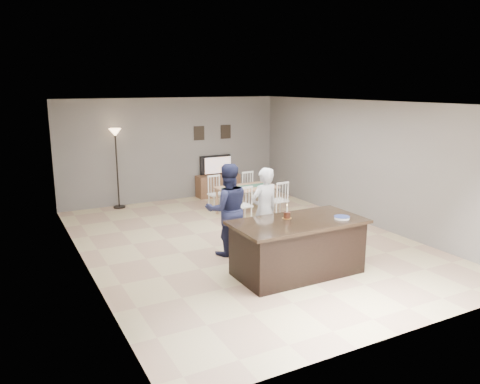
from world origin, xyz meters
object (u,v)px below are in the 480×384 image
kitchen_island (298,247)px  plate_stack (342,218)px  television (217,165)px  woman (264,210)px  tv_console (218,185)px  man (228,209)px  floor_lamp (116,147)px  dining_table (247,191)px  birthday_cake (287,215)px

kitchen_island → plate_stack: bearing=-19.7°
kitchen_island → television: size_ratio=2.35×
woman → television: bearing=-110.7°
tv_console → man: 4.62m
floor_lamp → man: bearing=-77.4°
woman → plate_stack: bearing=107.3°
man → woman: bearing=176.9°
kitchen_island → television: 5.78m
tv_console → dining_table: (-0.17, -1.98, 0.25)m
man → floor_lamp: size_ratio=0.84×
birthday_cake → dining_table: size_ratio=0.14×
television → birthday_cake: bearing=76.7°
tv_console → birthday_cake: birthday_cake is taller
woman → plate_stack: 1.55m
man → kitchen_island: bearing=126.2°
kitchen_island → woman: size_ratio=1.37×
tv_console → man: man is taller
kitchen_island → tv_console: (1.20, 5.57, -0.15)m
man → dining_table: (1.62, 2.24, -0.29)m
birthday_cake → plate_stack: size_ratio=0.92×
television → plate_stack: (-0.52, -5.88, 0.06)m
birthday_cake → woman: bearing=81.1°
dining_table → tv_console: bearing=82.9°
kitchen_island → tv_console: size_ratio=1.79×
woman → dining_table: 2.62m
birthday_cake → dining_table: (1.12, 3.39, -0.41)m
kitchen_island → television: bearing=78.0°
plate_stack → tv_console: bearing=84.9°
tv_console → man: bearing=-113.1°
birthday_cake → floor_lamp: size_ratio=0.12×
woman → floor_lamp: size_ratio=0.79×
man → birthday_cake: man is taller
tv_console → man: (-1.80, -4.22, 0.54)m
kitchen_island → tv_console: bearing=77.8°
kitchen_island → television: television is taller
dining_table → floor_lamp: bearing=140.0°
floor_lamp → dining_table: bearing=-37.9°
woman → floor_lamp: bearing=-76.5°
birthday_cake → dining_table: 3.59m
television → tv_console: bearing=90.0°
television → dining_table: television is taller
plate_stack → floor_lamp: 6.28m
kitchen_island → dining_table: kitchen_island is taller
plate_stack → birthday_cake: bearing=149.9°
kitchen_island → dining_table: size_ratio=1.31×
woman → plate_stack: (0.62, -1.41, 0.13)m
kitchen_island → tv_console: 5.70m
woman → birthday_cake: 0.99m
woman → man: size_ratio=0.94×
birthday_cake → dining_table: bearing=71.8°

